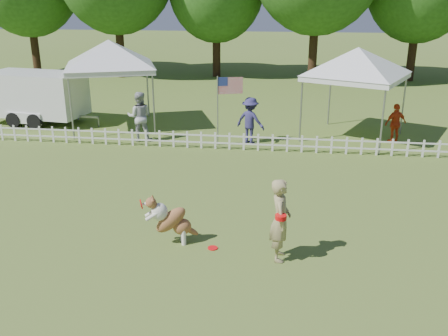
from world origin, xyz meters
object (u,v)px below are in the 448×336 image
at_px(frisbee_on_turf, 213,248).
at_px(cargo_trailer, 37,97).
at_px(handler, 280,220).
at_px(canopy_tent_left, 112,85).
at_px(spectator_b, 250,120).
at_px(flag_pole, 218,111).
at_px(spectator_a, 139,117).
at_px(dog, 172,220).
at_px(canopy_tent_right, 354,95).
at_px(spectator_c, 395,123).

relative_size(frisbee_on_turf, cargo_trailer, 0.04).
bearing_deg(handler, frisbee_on_turf, 78.56).
xyz_separation_m(frisbee_on_turf, canopy_tent_left, (-5.55, 9.55, 1.69)).
bearing_deg(handler, spectator_b, 6.40).
bearing_deg(flag_pole, spectator_a, 157.81).
bearing_deg(spectator_b, canopy_tent_left, 7.77).
distance_m(canopy_tent_left, flag_pole, 4.99).
distance_m(flag_pole, spectator_b, 1.28).
bearing_deg(dog, spectator_b, 63.50).
bearing_deg(flag_pole, canopy_tent_right, 0.29).
height_order(handler, spectator_c, handler).
distance_m(frisbee_on_turf, canopy_tent_right, 10.09).
height_order(cargo_trailer, spectator_b, cargo_trailer).
bearing_deg(spectator_b, spectator_c, -149.17).
relative_size(dog, canopy_tent_left, 0.34).
relative_size(handler, canopy_tent_right, 0.53).
height_order(handler, spectator_b, handler).
bearing_deg(canopy_tent_left, flag_pole, -43.78).
bearing_deg(dog, canopy_tent_right, 43.22).
xyz_separation_m(canopy_tent_right, spectator_b, (-3.73, -1.15, -0.81)).
xyz_separation_m(frisbee_on_turf, cargo_trailer, (-8.94, 9.83, 1.06)).
height_order(spectator_a, spectator_c, spectator_a).
xyz_separation_m(frisbee_on_turf, flag_pole, (-0.99, 7.56, 1.23)).
height_order(canopy_tent_right, spectator_a, canopy_tent_right).
relative_size(handler, spectator_c, 1.22).
bearing_deg(spectator_b, canopy_tent_right, -140.11).
distance_m(frisbee_on_turf, flag_pole, 7.73).
bearing_deg(dog, cargo_trailer, 110.50).
height_order(handler, flag_pole, flag_pole).
relative_size(canopy_tent_left, spectator_a, 1.86).
relative_size(canopy_tent_left, spectator_c, 2.36).
xyz_separation_m(handler, spectator_b, (-1.30, 8.26, -0.04)).
xyz_separation_m(handler, cargo_trailer, (-10.37, 10.05, 0.19)).
bearing_deg(spectator_c, canopy_tent_right, -39.61).
bearing_deg(canopy_tent_right, spectator_c, 8.63).
relative_size(dog, flag_pole, 0.46).
bearing_deg(spectator_a, handler, 112.85).
xyz_separation_m(canopy_tent_left, spectator_c, (10.89, -0.78, -0.98)).
distance_m(canopy_tent_right, cargo_trailer, 12.83).
relative_size(dog, spectator_b, 0.68).
distance_m(canopy_tent_right, spectator_c, 1.80).
bearing_deg(frisbee_on_turf, cargo_trailer, 132.28).
bearing_deg(handler, canopy_tent_right, -17.05).
xyz_separation_m(cargo_trailer, spectator_b, (9.06, -1.80, -0.23)).
bearing_deg(canopy_tent_right, canopy_tent_left, -158.18).
height_order(frisbee_on_turf, spectator_a, spectator_a).
xyz_separation_m(spectator_a, spectator_b, (4.04, 0.26, -0.07)).
relative_size(frisbee_on_turf, flag_pole, 0.09).
xyz_separation_m(spectator_a, spectator_c, (9.26, 1.00, -0.19)).
distance_m(frisbee_on_turf, spectator_b, 8.08).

